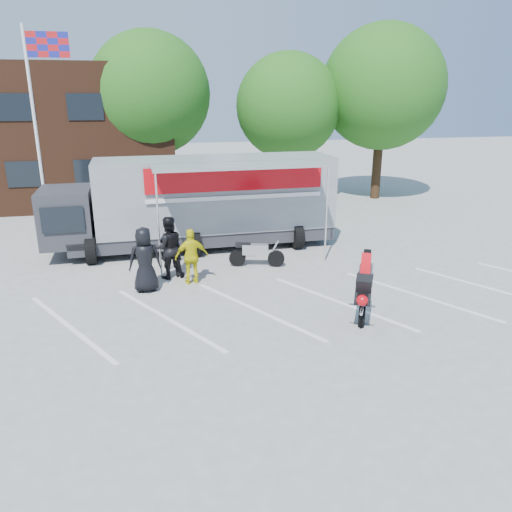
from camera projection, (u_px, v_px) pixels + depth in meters
name	position (u px, v px, depth m)	size (l,w,h in m)	color
ground	(257.00, 327.00, 12.52)	(100.00, 100.00, 0.00)	#A6A6A1
parking_bay_lines	(249.00, 310.00, 13.45)	(18.00, 5.00, 0.01)	white
flagpole	(40.00, 108.00, 18.96)	(1.61, 0.12, 8.00)	white
tree_left	(150.00, 94.00, 25.24)	(6.12, 6.12, 8.64)	#382314
tree_mid	(288.00, 106.00, 25.94)	(5.44, 5.44, 7.68)	#382314
tree_right	(383.00, 88.00, 26.21)	(6.46, 6.46, 9.12)	#382314
transporter_truck	(204.00, 247.00, 19.03)	(10.57, 5.09, 3.36)	gray
parked_motorcycle	(257.00, 266.00, 16.90)	(0.64, 1.91, 1.00)	#AAAAAF
stunt_bike_rider	(363.00, 315.00, 13.19)	(0.80, 1.70, 2.00)	black
spectator_leather_a	(145.00, 260.00, 14.51)	(0.95, 0.62, 1.94)	black
spectator_leather_b	(171.00, 249.00, 15.68)	(0.66, 0.43, 1.81)	black
spectator_leather_c	(168.00, 248.00, 15.58)	(0.96, 0.75, 1.98)	black
spectator_hivis	(192.00, 257.00, 15.13)	(1.01, 0.42, 1.73)	yellow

